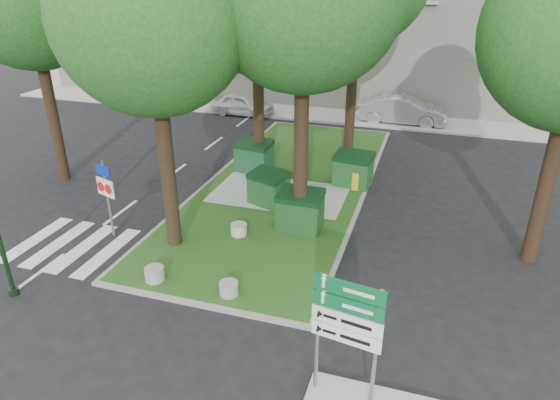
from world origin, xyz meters
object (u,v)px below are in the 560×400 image
at_px(dumpster_a, 254,156).
at_px(car_white, 243,104).
at_px(bollard_right, 229,288).
at_px(directional_sign, 347,323).
at_px(litter_bin, 356,180).
at_px(dumpster_d, 353,169).
at_px(bollard_mid, 239,229).
at_px(car_silver, 402,110).
at_px(bollard_left, 155,274).
at_px(traffic_sign_pole, 106,189).
at_px(dumpster_b, 268,188).
at_px(dumpster_c, 300,211).

distance_m(dumpster_a, car_white, 9.23).
xyz_separation_m(bollard_right, directional_sign, (3.53, -2.50, 1.67)).
distance_m(litter_bin, car_white, 12.16).
bearing_deg(litter_bin, dumpster_d, 119.65).
bearing_deg(car_white, directional_sign, -150.07).
xyz_separation_m(dumpster_d, litter_bin, (0.20, -0.35, -0.30)).
distance_m(bollard_mid, car_silver, 15.18).
bearing_deg(litter_bin, car_white, 132.60).
relative_size(bollard_right, car_silver, 0.11).
distance_m(bollard_left, directional_sign, 6.48).
relative_size(dumpster_a, dumpster_d, 1.02).
xyz_separation_m(bollard_mid, traffic_sign_pole, (-3.94, -1.13, 1.38)).
relative_size(dumpster_d, bollard_mid, 3.03).
distance_m(dumpster_d, car_white, 11.76).
bearing_deg(litter_bin, directional_sign, -81.68).
height_order(bollard_left, directional_sign, directional_sign).
distance_m(directional_sign, car_white, 21.66).
xyz_separation_m(dumpster_b, bollard_mid, (-0.17, -2.48, -0.42)).
height_order(bollard_right, directional_sign, directional_sign).
height_order(dumpster_b, bollard_right, dumpster_b).
bearing_deg(directional_sign, traffic_sign_pole, 161.49).
bearing_deg(dumpster_a, bollard_right, -66.60).
distance_m(dumpster_d, traffic_sign_pole, 9.22).
distance_m(litter_bin, traffic_sign_pole, 9.17).
distance_m(dumpster_c, bollard_mid, 2.08).
height_order(litter_bin, car_white, car_white).
xyz_separation_m(dumpster_b, dumpster_c, (1.60, -1.49, 0.05)).
xyz_separation_m(dumpster_d, car_silver, (1.03, 9.58, 0.02)).
distance_m(car_white, car_silver, 9.12).
bearing_deg(bollard_right, traffic_sign_pole, 158.25).
relative_size(bollard_left, litter_bin, 0.76).
xyz_separation_m(bollard_left, car_white, (-4.00, 16.80, 0.32)).
xyz_separation_m(dumpster_c, bollard_mid, (-1.77, -0.99, -0.47)).
bearing_deg(bollard_left, dumpster_d, 63.82).
bearing_deg(bollard_left, dumpster_b, 75.66).
bearing_deg(bollard_left, traffic_sign_pole, 143.92).
height_order(dumpster_a, dumpster_b, dumpster_a).
bearing_deg(dumpster_d, car_silver, 90.62).
height_order(dumpster_b, car_white, dumpster_b).
relative_size(car_white, car_silver, 0.78).
bearing_deg(car_silver, dumpster_c, 172.17).
bearing_deg(dumpster_a, litter_bin, 0.39).
xyz_separation_m(dumpster_b, bollard_left, (-1.42, -5.57, -0.41)).
xyz_separation_m(dumpster_b, bollard_right, (0.79, -5.57, -0.42)).
xyz_separation_m(dumpster_c, litter_bin, (1.21, 3.77, -0.30)).
xyz_separation_m(bollard_left, car_silver, (5.07, 17.78, 0.47)).
height_order(bollard_mid, directional_sign, directional_sign).
relative_size(bollard_right, traffic_sign_pole, 0.19).
distance_m(bollard_left, traffic_sign_pole, 3.59).
bearing_deg(bollard_left, car_white, 103.38).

